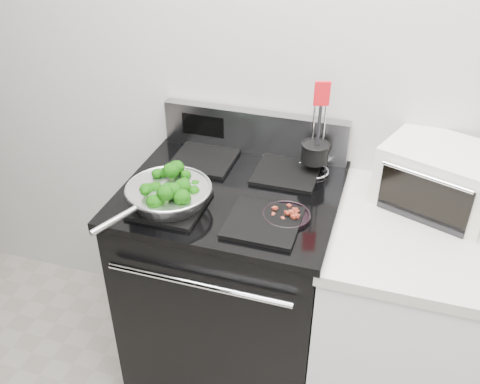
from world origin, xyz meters
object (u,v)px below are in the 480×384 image
at_px(skillet, 168,194).
at_px(bacon_plate, 286,213).
at_px(toaster_oven, 441,177).
at_px(utensil_holder, 315,157).
at_px(gas_range, 232,282).

bearing_deg(skillet, bacon_plate, 30.86).
distance_m(bacon_plate, toaster_oven, 0.57).
xyz_separation_m(skillet, utensil_holder, (0.44, 0.38, 0.02)).
relative_size(gas_range, utensil_holder, 3.00).
bearing_deg(utensil_holder, skillet, -155.38).
bearing_deg(bacon_plate, utensil_holder, 84.22).
bearing_deg(bacon_plate, toaster_oven, 30.34).
distance_m(gas_range, skillet, 0.57).
relative_size(skillet, utensil_holder, 1.21).
bearing_deg(toaster_oven, utensil_holder, -163.25).
bearing_deg(skillet, utensil_holder, 63.27).
height_order(gas_range, bacon_plate, gas_range).
distance_m(bacon_plate, utensil_holder, 0.32).
xyz_separation_m(skillet, toaster_oven, (0.90, 0.34, 0.03)).
height_order(skillet, toaster_oven, toaster_oven).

